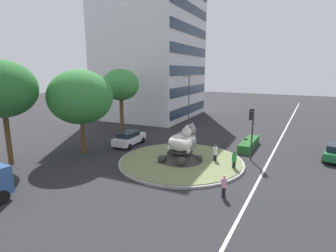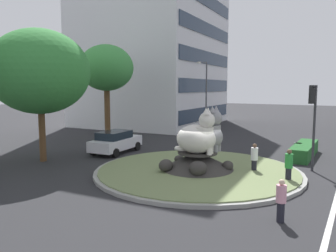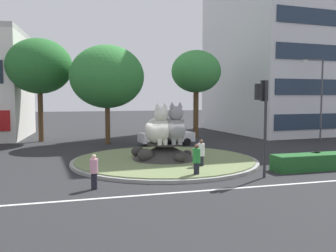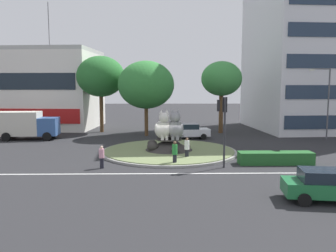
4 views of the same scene
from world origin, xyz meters
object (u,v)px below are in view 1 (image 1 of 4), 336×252
Objects in this scene: office_tower at (152,42)px; hatchback_near_shophouse at (129,138)px; cat_statue_white at (181,142)px; third_tree_left at (80,97)px; litter_bin at (245,143)px; cat_statue_grey at (186,139)px; pedestrian_green_shirt at (234,160)px; pedestrian_white_shirt at (215,154)px; streetlight_arm at (188,96)px; broadleaf_tree_behind_island at (121,85)px; traffic_light_mast at (252,123)px; second_tree_near_tower at (2,89)px; pedestrian_pink_shirt at (224,186)px.

office_tower is 23.80m from hatchback_near_shophouse.
third_tree_left is at bearing -179.80° from cat_statue_white.
litter_bin is (8.42, -3.80, -1.70)m from cat_statue_white.
pedestrian_green_shirt is at bearing 0.32° from cat_statue_grey.
litter_bin is (6.58, -1.22, -0.45)m from pedestrian_white_shirt.
streetlight_arm is (19.24, -2.94, -1.42)m from third_tree_left.
third_tree_left is 1.13× the size of streetlight_arm.
cat_statue_grey is 0.30× the size of broadleaf_tree_behind_island.
cat_statue_white is 6.81m from traffic_light_mast.
cat_statue_white is 0.56× the size of hatchback_near_shophouse.
office_tower reaches higher than traffic_light_mast.
cat_statue_grey reaches higher than cat_statue_white.
broadleaf_tree_behind_island reaches higher than traffic_light_mast.
hatchback_near_shophouse is at bearing -27.09° from third_tree_left.
second_tree_near_tower is 1.09× the size of third_tree_left.
traffic_light_mast is 2.86× the size of pedestrian_white_shirt.
streetlight_arm is 8.40× the size of litter_bin.
office_tower reaches higher than pedestrian_pink_shirt.
second_tree_near_tower is at bearing -76.90° from pedestrian_green_shirt.
pedestrian_green_shirt is at bearing -124.63° from pedestrian_pink_shirt.
second_tree_near_tower is 19.57m from pedestrian_white_shirt.
pedestrian_white_shirt is at bearing -108.49° from pedestrian_pink_shirt.
streetlight_arm is at bearing -115.89° from office_tower.
litter_bin is at bearing -47.40° from second_tree_near_tower.
broadleaf_tree_behind_island is at bearing 157.31° from cat_statue_grey.
cat_statue_grey is 1.50× the size of pedestrian_white_shirt.
cat_statue_grey is at bearing 39.10° from traffic_light_mast.
traffic_light_mast is (4.17, -5.18, 1.47)m from cat_statue_white.
pedestrian_green_shirt reaches higher than pedestrian_white_shirt.
cat_statue_grey is 1.46× the size of pedestrian_green_shirt.
traffic_light_mast is 16.76m from third_tree_left.
cat_statue_grey is 8.26m from hatchback_near_shophouse.
traffic_light_mast is 0.65× the size of streetlight_arm.
hatchback_near_shophouse is (10.24, -5.59, -5.96)m from second_tree_near_tower.
litter_bin is (7.61, 0.80, -0.48)m from pedestrian_green_shirt.
office_tower reaches higher than second_tree_near_tower.
hatchback_near_shophouse is 13.08m from litter_bin.
office_tower reaches higher than pedestrian_white_shirt.
traffic_light_mast is at bearing -68.69° from third_tree_left.
hatchback_near_shophouse is at bearing 151.13° from cat_statue_white.
office_tower is (16.90, 21.64, 9.75)m from traffic_light_mast.
second_tree_near_tower is 5.26× the size of pedestrian_green_shirt.
broadleaf_tree_behind_island is at bearing -4.31° from second_tree_near_tower.
broadleaf_tree_behind_island reaches higher than hatchback_near_shophouse.
third_tree_left is 18.26m from litter_bin.
pedestrian_white_shirt reaches higher than pedestrian_pink_shirt.
office_tower is 3.54× the size of streetlight_arm.
pedestrian_white_shirt is at bearing 25.29° from cat_statue_white.
second_tree_near_tower is at bearing 49.62° from pedestrian_white_shirt.
second_tree_near_tower reaches higher than hatchback_near_shophouse.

